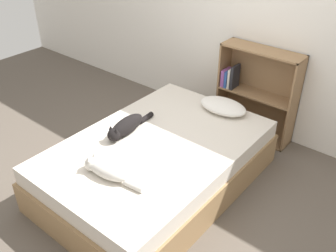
{
  "coord_description": "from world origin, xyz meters",
  "views": [
    {
      "loc": [
        1.8,
        -2.04,
        2.37
      ],
      "look_at": [
        0.0,
        0.16,
        0.57
      ],
      "focal_mm": 40.0,
      "sensor_mm": 36.0,
      "label": 1
    }
  ],
  "objects_px": {
    "pillow": "(223,106)",
    "cat_dark": "(126,127)",
    "bed": "(157,164)",
    "bookshelf": "(256,91)",
    "cat_light": "(105,170)"
  },
  "relations": [
    {
      "from": "cat_light",
      "to": "cat_dark",
      "type": "bearing_deg",
      "value": -66.73
    },
    {
      "from": "cat_dark",
      "to": "bookshelf",
      "type": "relative_size",
      "value": 0.6
    },
    {
      "from": "cat_light",
      "to": "cat_dark",
      "type": "distance_m",
      "value": 0.61
    },
    {
      "from": "pillow",
      "to": "cat_dark",
      "type": "height_order",
      "value": "cat_dark"
    },
    {
      "from": "pillow",
      "to": "cat_light",
      "type": "relative_size",
      "value": 0.89
    },
    {
      "from": "bed",
      "to": "cat_dark",
      "type": "bearing_deg",
      "value": -168.28
    },
    {
      "from": "bed",
      "to": "pillow",
      "type": "xyz_separation_m",
      "value": [
        0.15,
        0.85,
        0.29
      ]
    },
    {
      "from": "bed",
      "to": "cat_dark",
      "type": "relative_size",
      "value": 3.45
    },
    {
      "from": "cat_light",
      "to": "bookshelf",
      "type": "bearing_deg",
      "value": -103.5
    },
    {
      "from": "bookshelf",
      "to": "bed",
      "type": "bearing_deg",
      "value": -99.75
    },
    {
      "from": "pillow",
      "to": "cat_light",
      "type": "xyz_separation_m",
      "value": [
        -0.16,
        -1.45,
        0.0
      ]
    },
    {
      "from": "cat_dark",
      "to": "pillow",
      "type": "bearing_deg",
      "value": 149.5
    },
    {
      "from": "bed",
      "to": "pillow",
      "type": "distance_m",
      "value": 0.92
    },
    {
      "from": "bed",
      "to": "cat_dark",
      "type": "height_order",
      "value": "cat_dark"
    },
    {
      "from": "bed",
      "to": "cat_light",
      "type": "bearing_deg",
      "value": -91.63
    }
  ]
}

